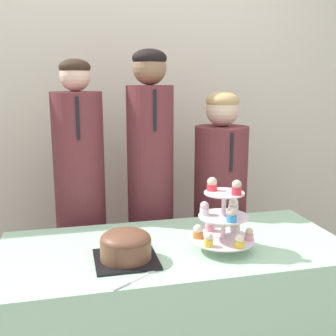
{
  "coord_description": "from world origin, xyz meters",
  "views": [
    {
      "loc": [
        -0.45,
        -1.37,
        1.48
      ],
      "look_at": [
        -0.02,
        0.39,
        1.09
      ],
      "focal_mm": 45.0,
      "sensor_mm": 36.0,
      "label": 1
    }
  ],
  "objects": [
    {
      "name": "table",
      "position": [
        0.0,
        0.36,
        0.37
      ],
      "size": [
        1.55,
        0.71,
        0.74
      ],
      "color": "#A8DBB2",
      "rests_on": "ground_plane"
    },
    {
      "name": "student_1",
      "position": [
        0.01,
        0.96,
        0.8
      ],
      "size": [
        0.27,
        0.27,
        1.64
      ],
      "color": "brown",
      "rests_on": "ground_plane"
    },
    {
      "name": "cupcake_stand",
      "position": [
        0.19,
        0.26,
        0.88
      ],
      "size": [
        0.27,
        0.27,
        0.33
      ],
      "color": "silver",
      "rests_on": "table"
    },
    {
      "name": "student_0",
      "position": [
        -0.39,
        0.96,
        0.75
      ],
      "size": [
        0.28,
        0.28,
        1.58
      ],
      "color": "brown",
      "rests_on": "ground_plane"
    },
    {
      "name": "round_cake",
      "position": [
        -0.24,
        0.25,
        0.81
      ],
      "size": [
        0.26,
        0.26,
        0.13
      ],
      "color": "black",
      "rests_on": "table"
    },
    {
      "name": "cake_knife",
      "position": [
        -0.25,
        0.05,
        0.74
      ],
      "size": [
        0.22,
        0.16,
        0.01
      ],
      "rotation": [
        0.0,
        0.0,
        0.6
      ],
      "color": "silver",
      "rests_on": "table"
    },
    {
      "name": "wall_back",
      "position": [
        0.0,
        1.54,
        1.35
      ],
      "size": [
        9.0,
        0.06,
        2.7
      ],
      "color": "beige",
      "rests_on": "ground_plane"
    },
    {
      "name": "student_2",
      "position": [
        0.44,
        0.96,
        0.66
      ],
      "size": [
        0.32,
        0.32,
        1.41
      ],
      "color": "brown",
      "rests_on": "ground_plane"
    }
  ]
}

